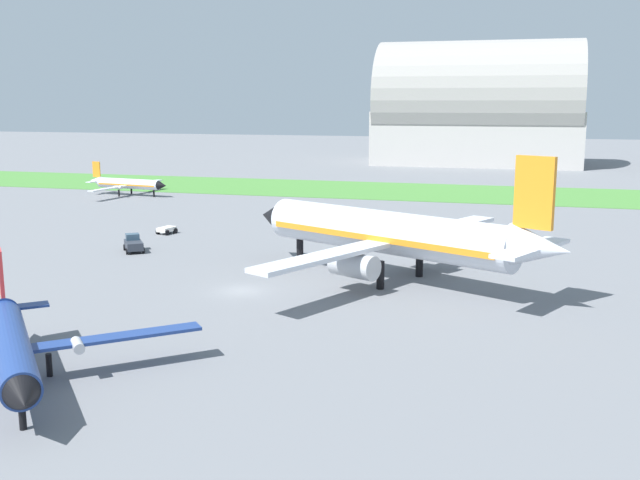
% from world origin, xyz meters
% --- Properties ---
extents(ground_plane, '(600.00, 600.00, 0.00)m').
position_xyz_m(ground_plane, '(0.00, 0.00, 0.00)').
color(ground_plane, slate).
extents(grass_taxiway_strip, '(360.00, 28.00, 0.08)m').
position_xyz_m(grass_taxiway_strip, '(0.00, 79.09, 0.04)').
color(grass_taxiway_strip, '#478438').
rests_on(grass_taxiway_strip, ground_plane).
extents(airplane_midfield_jet, '(33.53, 33.66, 12.78)m').
position_xyz_m(airplane_midfield_jet, '(12.45, 7.56, 4.60)').
color(airplane_midfield_jet, silver).
rests_on(airplane_midfield_jet, ground_plane).
extents(airplane_taxiing_turboprop, '(17.29, 20.13, 6.04)m').
position_xyz_m(airplane_taxiing_turboprop, '(-46.00, 59.19, 2.21)').
color(airplane_taxiing_turboprop, silver).
rests_on(airplane_taxiing_turboprop, ground_plane).
extents(airplane_foreground_turboprop, '(18.58, 16.87, 7.04)m').
position_xyz_m(airplane_foreground_turboprop, '(-5.09, -25.04, 2.58)').
color(airplane_foreground_turboprop, navy).
rests_on(airplane_foreground_turboprop, ground_plane).
extents(pushback_tug_near_gate, '(3.59, 3.96, 1.95)m').
position_xyz_m(pushback_tug_near_gate, '(-18.77, 13.42, 0.91)').
color(pushback_tug_near_gate, '#2D333D').
rests_on(pushback_tug_near_gate, ground_plane).
extents(baggage_cart_midfield, '(2.25, 2.72, 0.90)m').
position_xyz_m(baggage_cart_midfield, '(-20.43, 24.90, 0.57)').
color(baggage_cart_midfield, white).
rests_on(baggage_cart_midfield, ground_plane).
extents(hangar_distant, '(54.87, 32.10, 33.41)m').
position_xyz_m(hangar_distant, '(11.53, 147.54, 14.37)').
color(hangar_distant, '#BCB7B2').
rests_on(hangar_distant, ground_plane).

